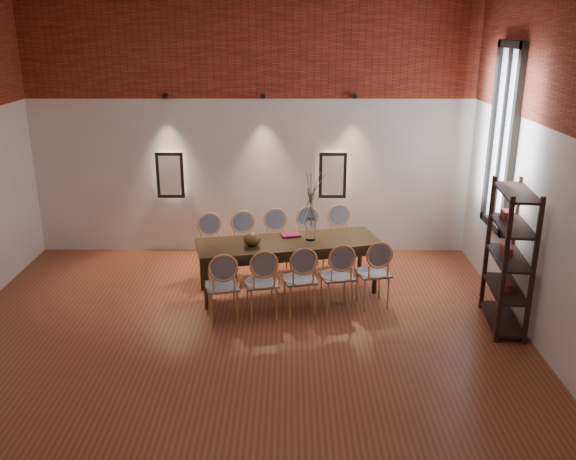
{
  "coord_description": "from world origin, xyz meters",
  "views": [
    {
      "loc": [
        0.63,
        -6.07,
        3.58
      ],
      "look_at": [
        0.59,
        1.44,
        1.05
      ],
      "focal_mm": 38.0,
      "sensor_mm": 36.0,
      "label": 1
    }
  ],
  "objects_px": {
    "chair_far_d": "(311,242)",
    "vase": "(311,229)",
    "chair_near_d": "(337,276)",
    "shelving_rack": "(509,258)",
    "chair_near_c": "(300,279)",
    "chair_far_a": "(211,249)",
    "chair_far_b": "(245,246)",
    "chair_near_e": "(373,273)",
    "chair_near_b": "(262,283)",
    "chair_near_a": "(222,286)",
    "chair_far_c": "(278,244)",
    "book": "(291,235)",
    "chair_far_e": "(342,239)",
    "bowl": "(252,239)",
    "dining_table": "(288,267)"
  },
  "relations": [
    {
      "from": "chair_near_d",
      "to": "chair_far_b",
      "type": "bearing_deg",
      "value": 126.25
    },
    {
      "from": "bowl",
      "to": "chair_near_d",
      "type": "bearing_deg",
      "value": -19.19
    },
    {
      "from": "dining_table",
      "to": "chair_near_e",
      "type": "xyz_separation_m",
      "value": [
        1.13,
        -0.44,
        0.09
      ]
    },
    {
      "from": "shelving_rack",
      "to": "chair_near_d",
      "type": "bearing_deg",
      "value": 173.65
    },
    {
      "from": "chair_far_c",
      "to": "book",
      "type": "height_order",
      "value": "chair_far_c"
    },
    {
      "from": "chair_near_e",
      "to": "chair_near_b",
      "type": "bearing_deg",
      "value": 180.0
    },
    {
      "from": "bowl",
      "to": "chair_near_c",
      "type": "bearing_deg",
      "value": -38.25
    },
    {
      "from": "chair_near_c",
      "to": "chair_far_d",
      "type": "distance_m",
      "value": 1.45
    },
    {
      "from": "dining_table",
      "to": "vase",
      "type": "height_order",
      "value": "vase"
    },
    {
      "from": "chair_near_d",
      "to": "shelving_rack",
      "type": "distance_m",
      "value": 2.14
    },
    {
      "from": "chair_far_b",
      "to": "bowl",
      "type": "xyz_separation_m",
      "value": [
        0.15,
        -0.72,
        0.37
      ]
    },
    {
      "from": "chair_near_e",
      "to": "chair_far_d",
      "type": "bearing_deg",
      "value": 110.14
    },
    {
      "from": "chair_near_c",
      "to": "chair_far_a",
      "type": "distance_m",
      "value": 1.69
    },
    {
      "from": "chair_near_c",
      "to": "vase",
      "type": "distance_m",
      "value": 0.87
    },
    {
      "from": "chair_near_a",
      "to": "chair_near_d",
      "type": "distance_m",
      "value": 1.5
    },
    {
      "from": "dining_table",
      "to": "shelving_rack",
      "type": "relative_size",
      "value": 1.39
    },
    {
      "from": "chair_near_b",
      "to": "chair_near_d",
      "type": "distance_m",
      "value": 1.0
    },
    {
      "from": "chair_near_e",
      "to": "chair_far_b",
      "type": "relative_size",
      "value": 1.0
    },
    {
      "from": "chair_far_d",
      "to": "vase",
      "type": "bearing_deg",
      "value": 75.12
    },
    {
      "from": "chair_near_d",
      "to": "chair_far_e",
      "type": "xyz_separation_m",
      "value": [
        0.18,
        1.44,
        0.0
      ]
    },
    {
      "from": "chair_near_b",
      "to": "book",
      "type": "distance_m",
      "value": 1.11
    },
    {
      "from": "chair_near_c",
      "to": "book",
      "type": "xyz_separation_m",
      "value": [
        -0.11,
        0.89,
        0.3
      ]
    },
    {
      "from": "chair_near_a",
      "to": "chair_far_c",
      "type": "relative_size",
      "value": 1.0
    },
    {
      "from": "dining_table",
      "to": "chair_near_b",
      "type": "bearing_deg",
      "value": -126.25
    },
    {
      "from": "chair_far_a",
      "to": "book",
      "type": "relative_size",
      "value": 3.62
    },
    {
      "from": "chair_near_c",
      "to": "chair_near_b",
      "type": "bearing_deg",
      "value": 180.0
    },
    {
      "from": "bowl",
      "to": "shelving_rack",
      "type": "xyz_separation_m",
      "value": [
        3.17,
        -0.84,
        0.06
      ]
    },
    {
      "from": "chair_far_d",
      "to": "dining_table",
      "type": "bearing_deg",
      "value": 53.75
    },
    {
      "from": "chair_far_a",
      "to": "chair_far_b",
      "type": "bearing_deg",
      "value": 180.0
    },
    {
      "from": "chair_far_a",
      "to": "chair_near_a",
      "type": "bearing_deg",
      "value": 90.0
    },
    {
      "from": "chair_far_a",
      "to": "chair_far_d",
      "type": "height_order",
      "value": "same"
    },
    {
      "from": "chair_far_d",
      "to": "chair_far_e",
      "type": "relative_size",
      "value": 1.0
    },
    {
      "from": "chair_near_e",
      "to": "chair_far_e",
      "type": "distance_m",
      "value": 1.36
    },
    {
      "from": "chair_near_e",
      "to": "chair_far_c",
      "type": "distance_m",
      "value": 1.69
    },
    {
      "from": "chair_near_c",
      "to": "chair_far_b",
      "type": "bearing_deg",
      "value": 110.14
    },
    {
      "from": "dining_table",
      "to": "chair_near_c",
      "type": "bearing_deg",
      "value": -90.0
    },
    {
      "from": "chair_far_e",
      "to": "book",
      "type": "bearing_deg",
      "value": 27.39
    },
    {
      "from": "chair_near_c",
      "to": "chair_far_d",
      "type": "height_order",
      "value": "same"
    },
    {
      "from": "chair_near_e",
      "to": "chair_far_d",
      "type": "distance_m",
      "value": 1.45
    },
    {
      "from": "chair_far_b",
      "to": "chair_near_d",
      "type": "bearing_deg",
      "value": 126.25
    },
    {
      "from": "chair_near_d",
      "to": "vase",
      "type": "height_order",
      "value": "vase"
    },
    {
      "from": "shelving_rack",
      "to": "chair_far_b",
      "type": "bearing_deg",
      "value": 160.89
    },
    {
      "from": "chair_near_a",
      "to": "chair_far_a",
      "type": "height_order",
      "value": "same"
    },
    {
      "from": "chair_near_a",
      "to": "chair_near_b",
      "type": "height_order",
      "value": "same"
    },
    {
      "from": "chair_near_a",
      "to": "chair_near_e",
      "type": "distance_m",
      "value": 2.0
    },
    {
      "from": "chair_near_b",
      "to": "chair_far_e",
      "type": "xyz_separation_m",
      "value": [
        1.16,
        1.66,
        0.0
      ]
    },
    {
      "from": "dining_table",
      "to": "book",
      "type": "xyz_separation_m",
      "value": [
        0.04,
        0.22,
        0.39
      ]
    },
    {
      "from": "chair_near_a",
      "to": "bowl",
      "type": "bearing_deg",
      "value": 52.22
    },
    {
      "from": "chair_near_c",
      "to": "chair_far_d",
      "type": "relative_size",
      "value": 1.0
    },
    {
      "from": "chair_far_e",
      "to": "shelving_rack",
      "type": "bearing_deg",
      "value": 121.81
    }
  ]
}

